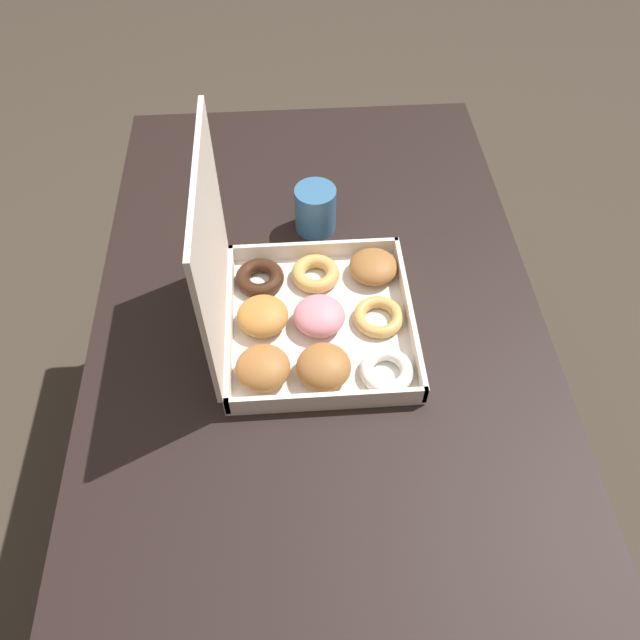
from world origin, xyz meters
TOP-DOWN VIEW (x-y plane):
  - ground_plane at (0.00, 0.00)m, footprint 8.00×8.00m
  - dining_table at (0.00, 0.00)m, footprint 1.28×0.78m
  - donut_box at (-0.01, 0.04)m, footprint 0.33×0.32m
  - coffee_mug at (0.24, -0.01)m, footprint 0.08×0.08m

SIDE VIEW (x-z plane):
  - ground_plane at x=0.00m, z-range 0.00..0.00m
  - dining_table at x=0.00m, z-range 0.27..1.00m
  - coffee_mug at x=0.24m, z-range 0.73..0.82m
  - donut_box at x=-0.01m, z-range 0.61..0.96m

